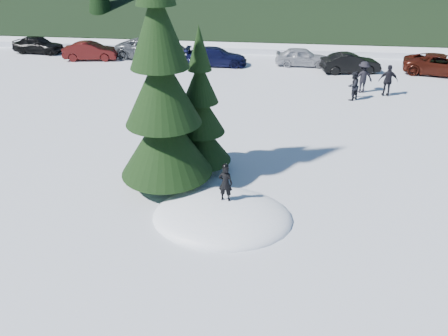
# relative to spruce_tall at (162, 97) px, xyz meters

# --- Properties ---
(ground) EXTENTS (200.00, 200.00, 0.00)m
(ground) POSITION_rel_spruce_tall_xyz_m (2.20, -1.80, -3.32)
(ground) COLOR white
(ground) RESTS_ON ground
(snow_mound) EXTENTS (4.48, 3.52, 0.96)m
(snow_mound) POSITION_rel_spruce_tall_xyz_m (2.20, -1.80, -3.32)
(snow_mound) COLOR white
(snow_mound) RESTS_ON ground
(spruce_tall) EXTENTS (3.20, 3.20, 8.60)m
(spruce_tall) POSITION_rel_spruce_tall_xyz_m (0.00, 0.00, 0.00)
(spruce_tall) COLOR black
(spruce_tall) RESTS_ON ground
(spruce_short) EXTENTS (2.20, 2.20, 5.37)m
(spruce_short) POSITION_rel_spruce_tall_xyz_m (1.00, 1.40, -1.22)
(spruce_short) COLOR black
(spruce_short) RESTS_ON ground
(child_skier) EXTENTS (0.47, 0.33, 1.22)m
(child_skier) POSITION_rel_spruce_tall_xyz_m (2.26, -1.49, -2.23)
(child_skier) COLOR black
(child_skier) RESTS_ON snow_mound
(adult_0) EXTENTS (0.95, 0.97, 1.57)m
(adult_0) POSITION_rel_spruce_tall_xyz_m (7.74, 10.42, -2.53)
(adult_0) COLOR black
(adult_0) RESTS_ON ground
(adult_1) EXTENTS (1.03, 0.44, 1.74)m
(adult_1) POSITION_rel_spruce_tall_xyz_m (9.76, 11.37, -2.45)
(adult_1) COLOR black
(adult_1) RESTS_ON ground
(adult_2) EXTENTS (1.27, 0.91, 1.77)m
(adult_2) POSITION_rel_spruce_tall_xyz_m (8.47, 11.86, -2.43)
(adult_2) COLOR black
(adult_2) RESTS_ON ground
(car_0) EXTENTS (3.95, 1.89, 1.30)m
(car_0) POSITION_rel_spruce_tall_xyz_m (-14.72, 18.58, -2.67)
(car_0) COLOR black
(car_0) RESTS_ON ground
(car_1) EXTENTS (4.01, 1.91, 1.27)m
(car_1) POSITION_rel_spruce_tall_xyz_m (-9.88, 17.10, -2.68)
(car_1) COLOR #3B0C0A
(car_1) RESTS_ON ground
(car_2) EXTENTS (5.57, 3.26, 1.45)m
(car_2) POSITION_rel_spruce_tall_xyz_m (-5.57, 18.08, -2.59)
(car_2) COLOR #515559
(car_2) RESTS_ON ground
(car_3) EXTENTS (4.28, 1.82, 1.23)m
(car_3) POSITION_rel_spruce_tall_xyz_m (-0.65, 16.69, -2.70)
(car_3) COLOR black
(car_3) RESTS_ON ground
(car_4) EXTENTS (3.68, 1.55, 1.24)m
(car_4) POSITION_rel_spruce_tall_xyz_m (5.24, 17.36, -2.70)
(car_4) COLOR #9C9EA4
(car_4) RESTS_ON ground
(car_5) EXTENTS (3.98, 2.04, 1.25)m
(car_5) POSITION_rel_spruce_tall_xyz_m (8.33, 16.01, -2.69)
(car_5) COLOR black
(car_5) RESTS_ON ground
(car_6) EXTENTS (5.03, 3.22, 1.29)m
(car_6) POSITION_rel_spruce_tall_xyz_m (14.07, 16.24, -2.67)
(car_6) COLOR #3B120A
(car_6) RESTS_ON ground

